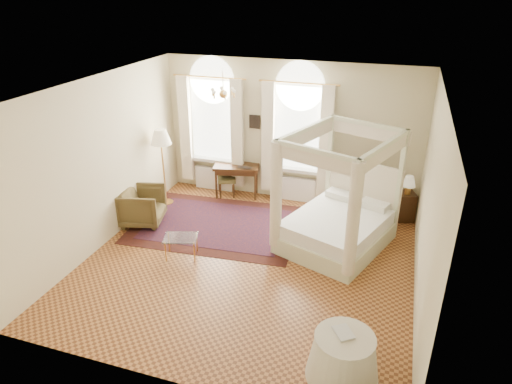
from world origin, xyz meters
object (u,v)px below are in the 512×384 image
canopy_bed (337,222)px  side_table (343,357)px  stool (227,180)px  coffee_table (181,239)px  writing_desk (237,170)px  floor_lamp (161,141)px  nightstand (403,206)px  armchair (142,206)px

canopy_bed → side_table: canopy_bed is taller
canopy_bed → stool: (-2.92, 1.50, -0.12)m
canopy_bed → coffee_table: (-2.75, -1.33, -0.14)m
coffee_table → side_table: 3.91m
writing_desk → side_table: bearing=-56.0°
writing_desk → floor_lamp: floor_lamp is taller
canopy_bed → stool: size_ratio=4.59×
coffee_table → floor_lamp: bearing=125.1°
side_table → floor_lamp: bearing=140.1°
stool → coffee_table: bearing=-86.5°
nightstand → coffee_table: size_ratio=0.88×
nightstand → coffee_table: bearing=-143.9°
coffee_table → floor_lamp: floor_lamp is taller
floor_lamp → writing_desk: bearing=31.3°
nightstand → writing_desk: 3.94m
stool → coffee_table: size_ratio=0.77×
nightstand → stool: nightstand is taller
canopy_bed → writing_desk: (-2.68, 1.57, 0.16)m
floor_lamp → side_table: size_ratio=1.86×
nightstand → stool: bearing=-178.9°
writing_desk → coffee_table: writing_desk is taller
armchair → floor_lamp: 1.55m
nightstand → side_table: 4.93m
canopy_bed → coffee_table: canopy_bed is taller
nightstand → floor_lamp: 5.61m
nightstand → side_table: bearing=-97.2°
nightstand → coffee_table: 4.94m
writing_desk → canopy_bed: bearing=-30.4°
nightstand → coffee_table: (-3.99, -2.91, 0.07)m
stool → armchair: size_ratio=0.63×
canopy_bed → nightstand: canopy_bed is taller
writing_desk → coffee_table: 2.92m
stool → armchair: (-1.24, -1.86, -0.00)m
floor_lamp → side_table: (4.78, -3.99, -1.23)m
coffee_table → canopy_bed: bearing=25.9°
nightstand → writing_desk: (-3.92, 0.00, 0.37)m
canopy_bed → side_table: (0.62, -3.32, -0.20)m
side_table → writing_desk: bearing=124.0°
writing_desk → floor_lamp: size_ratio=0.64×
nightstand → armchair: size_ratio=0.72×
stool → floor_lamp: 1.88m
floor_lamp → canopy_bed: bearing=-9.2°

